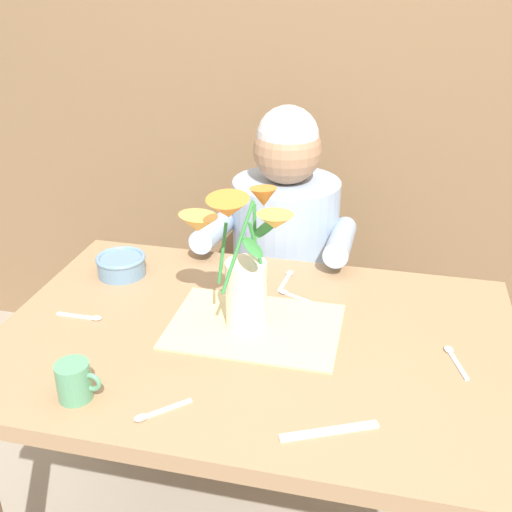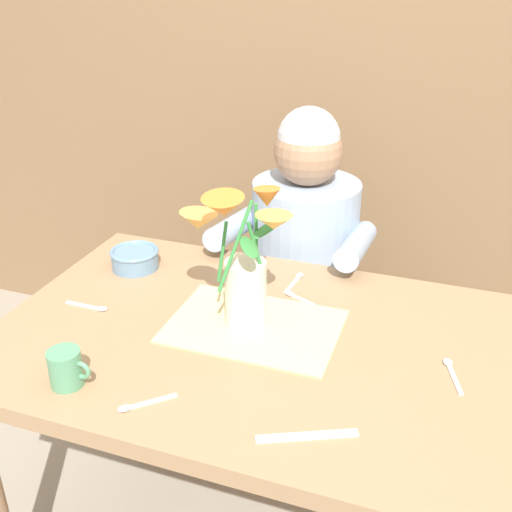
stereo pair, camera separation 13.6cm
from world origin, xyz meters
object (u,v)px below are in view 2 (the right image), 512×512
flower_vase (242,262)px  ceramic_bowl (135,258)px  coffee_cup (66,368)px  dinner_knife (307,436)px  seated_person (303,279)px

flower_vase → ceramic_bowl: 0.45m
flower_vase → coffee_cup: (-0.26, -0.32, -0.13)m
dinner_knife → coffee_cup: coffee_cup is taller
seated_person → dinner_knife: bearing=-71.6°
ceramic_bowl → dinner_knife: bearing=-37.7°
seated_person → coffee_cup: size_ratio=12.20×
seated_person → dinner_knife: 0.95m
seated_person → dinner_knife: (0.25, -0.90, 0.18)m
coffee_cup → ceramic_bowl: bearing=104.6°
flower_vase → dinner_knife: bearing=-51.8°
dinner_knife → coffee_cup: size_ratio=2.04×
dinner_knife → seated_person: bearing=80.8°
seated_person → coffee_cup: 0.97m
flower_vase → seated_person: bearing=90.9°
seated_person → flower_vase: 0.68m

